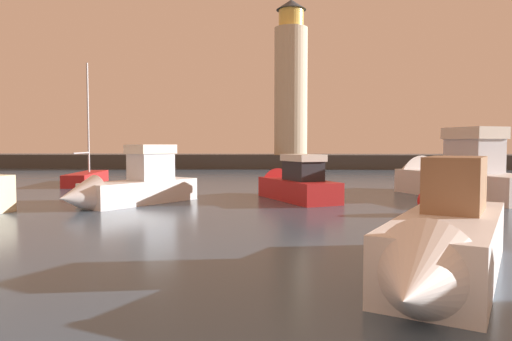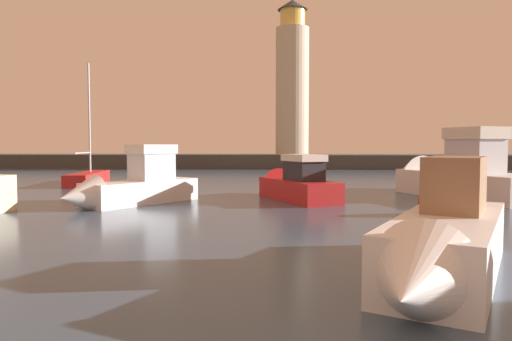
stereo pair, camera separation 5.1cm
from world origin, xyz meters
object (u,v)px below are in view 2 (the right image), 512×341
at_px(motorboat_4, 130,186).
at_px(sailboat_moored, 88,177).
at_px(motorboat_0, 443,243).
at_px(motorboat_3, 291,184).
at_px(mooring_buoy, 432,202).
at_px(motorboat_1, 446,177).
at_px(lighthouse, 292,82).

xyz_separation_m(motorboat_4, sailboat_moored, (-6.02, 9.76, -0.33)).
distance_m(motorboat_0, motorboat_3, 13.63).
distance_m(motorboat_0, mooring_buoy, 8.81).
height_order(motorboat_0, sailboat_moored, sailboat_moored).
bearing_deg(motorboat_1, motorboat_4, -162.17).
xyz_separation_m(motorboat_1, motorboat_3, (-7.85, -2.02, -0.25)).
distance_m(motorboat_3, motorboat_4, 7.31).
distance_m(lighthouse, mooring_buoy, 34.54).
xyz_separation_m(motorboat_0, motorboat_3, (-2.58, 13.39, -0.07)).
bearing_deg(sailboat_moored, motorboat_4, -58.32).
bearing_deg(lighthouse, mooring_buoy, -82.29).
bearing_deg(lighthouse, motorboat_0, -87.16).
distance_m(lighthouse, motorboat_4, 32.84).
xyz_separation_m(motorboat_1, sailboat_moored, (-20.67, 5.04, -0.47)).
height_order(motorboat_4, sailboat_moored, sailboat_moored).
distance_m(lighthouse, motorboat_1, 28.41).
height_order(motorboat_1, sailboat_moored, sailboat_moored).
bearing_deg(motorboat_4, lighthouse, 76.66).
bearing_deg(lighthouse, motorboat_4, -103.34).
relative_size(lighthouse, mooring_buoy, 16.98).
bearing_deg(lighthouse, motorboat_1, -74.35).
bearing_deg(motorboat_3, motorboat_1, 14.46).
xyz_separation_m(motorboat_0, sailboat_moored, (-15.40, 20.46, -0.29)).
bearing_deg(mooring_buoy, motorboat_4, 169.31).
bearing_deg(motorboat_1, motorboat_0, -108.87).
xyz_separation_m(motorboat_1, motorboat_4, (-14.65, -4.71, -0.13)).
bearing_deg(motorboat_0, lighthouse, 92.84).
relative_size(motorboat_0, mooring_buoy, 7.05).
height_order(lighthouse, motorboat_1, lighthouse).
bearing_deg(mooring_buoy, sailboat_moored, 146.08).
xyz_separation_m(lighthouse, motorboat_1, (7.33, -26.17, -8.29)).
relative_size(motorboat_1, motorboat_3, 1.51).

